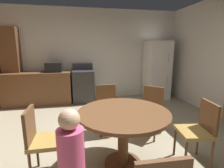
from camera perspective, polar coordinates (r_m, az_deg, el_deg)
The scene contains 13 objects.
ground_plane at distance 2.85m, azimuth -0.10°, elevation -21.02°, with size 14.00×14.00×0.00m, color gray.
wall_back at distance 5.34m, azimuth -6.24°, elevation 9.73°, with size 5.56×0.12×2.70m, color beige.
kitchen_counter at distance 5.17m, azimuth -23.44°, elevation -1.34°, with size 1.78×0.60×0.90m, color brown.
pantry_column at distance 5.43m, azimuth -30.51°, elevation 5.03°, with size 0.44×0.36×2.10m, color brown.
oven_range at distance 5.04m, azimuth -9.57°, elevation -0.62°, with size 0.60×0.60×1.10m.
refrigerator at distance 5.45m, azimuth 14.81°, elevation 4.50°, with size 0.68×0.68×1.76m.
microwave at distance 4.99m, azimuth -18.95°, elevation 5.33°, with size 0.44×0.32×0.26m, color black.
dining_table at distance 2.26m, azimuth 3.84°, elevation -12.89°, with size 1.18×1.18×0.76m.
chair_west at distance 2.29m, azimuth -22.71°, elevation -16.28°, with size 0.40×0.40×0.87m.
chair_northeast at distance 3.16m, azimuth 12.87°, elevation -7.75°, with size 0.57×0.57×0.87m.
chair_north at distance 3.21m, azimuth -1.63°, elevation -7.13°, with size 0.42×0.42×0.87m.
chair_east at distance 2.61m, azimuth 27.20°, elevation -13.15°, with size 0.46×0.46×0.87m.
person_child at distance 1.60m, azimuth -13.33°, elevation -25.59°, with size 0.31×0.31×1.09m.
Camera 1 is at (-0.45, -2.34, 1.55)m, focal length 27.23 mm.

